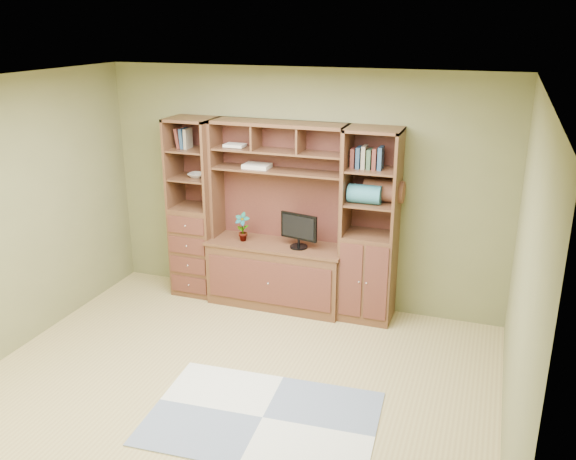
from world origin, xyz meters
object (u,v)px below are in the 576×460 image
at_px(center_hutch, 276,218).
at_px(right_tower, 370,227).
at_px(monitor, 299,224).
at_px(left_tower, 195,208).

xyz_separation_m(center_hutch, right_tower, (1.02, 0.04, 0.00)).
bearing_deg(right_tower, monitor, -174.30).
distance_m(center_hutch, monitor, 0.28).
height_order(right_tower, monitor, right_tower).
relative_size(right_tower, monitor, 3.89).
xyz_separation_m(right_tower, monitor, (-0.75, -0.07, -0.03)).
relative_size(center_hutch, right_tower, 1.00).
relative_size(left_tower, monitor, 3.89).
xyz_separation_m(center_hutch, monitor, (0.27, -0.03, -0.03)).
bearing_deg(center_hutch, monitor, -7.29).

